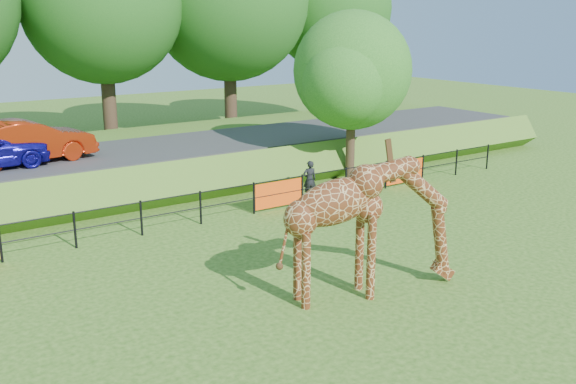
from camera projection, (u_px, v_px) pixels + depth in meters
The scene contains 9 objects.
ground at pixel (364, 315), 14.29m from camera, with size 90.00×90.00×0.00m, color #2B5415.
giraffe at pixel (372, 227), 15.04m from camera, with size 4.65×0.85×3.32m, color #5A2912, non-canonical shape.
perimeter_fence at pixel (201, 208), 20.53m from camera, with size 28.07×0.10×1.10m, color black, non-canonical shape.
embankment at pixel (118, 163), 26.49m from camera, with size 40.00×9.00×1.30m, color #2B5415.
road at pixel (130, 152), 25.10m from camera, with size 40.00×5.00×0.12m, color #2E2E31.
car_red at pixel (27, 141), 22.74m from camera, with size 1.63×4.69×1.54m, color #A2260B.
visitor at pixel (310, 179), 23.49m from camera, with size 0.51×0.34×1.41m, color black.
tree_east at pixel (353, 75), 24.98m from camera, with size 5.40×4.71×6.76m.
bg_tree_line at pixel (100, 2), 31.00m from camera, with size 37.30×8.80×11.82m.
Camera 1 is at (-8.76, -9.85, 6.38)m, focal length 40.00 mm.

